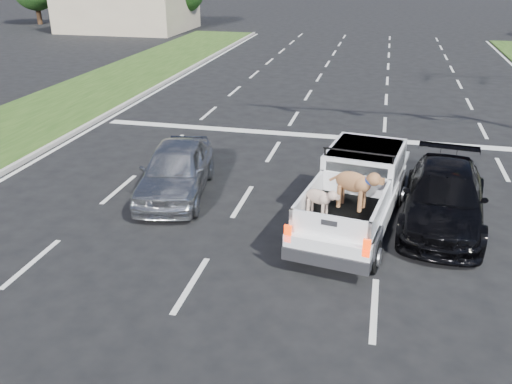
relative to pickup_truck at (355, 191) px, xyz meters
The scene contains 7 objects.
ground 3.65m from the pickup_truck, 108.61° to the right, with size 160.00×160.00×0.00m, color black.
road_markings 3.49m from the pickup_truck, 109.55° to the left, with size 17.75×60.00×0.01m.
curb_left 10.55m from the pickup_truck, 165.51° to the left, with size 0.15×60.00×0.14m, color #A59F98.
building_left 38.90m from the pickup_truck, 122.93° to the left, with size 10.00×8.00×4.40m, color tan.
pickup_truck is the anchor object (origin of this frame).
silver_sedan 4.77m from the pickup_truck, behind, with size 1.65×4.10×1.40m, color #A9ABB0.
black_coupe 2.12m from the pickup_truck, 15.06° to the left, with size 1.85×4.54×1.32m, color black.
Camera 1 is at (1.52, -8.39, 5.88)m, focal length 38.00 mm.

